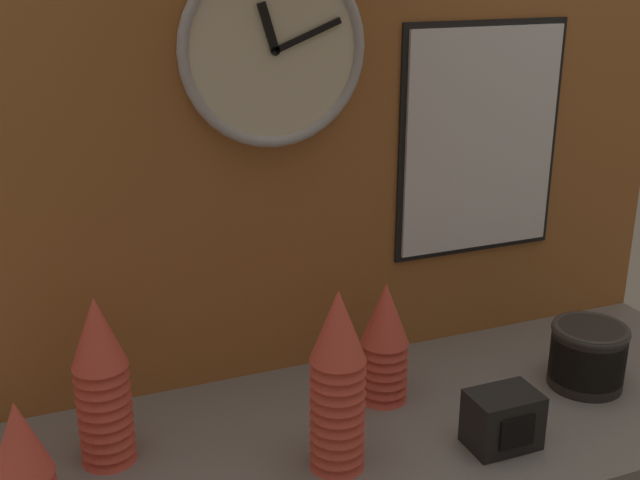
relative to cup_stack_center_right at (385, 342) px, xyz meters
The scene contains 10 objects.
ground_plane 0.17m from the cup_stack_center_right, 136.19° to the right, with size 1.60×0.56×0.04m, color slate.
wall_tiled_back 0.46m from the cup_stack_center_right, 112.00° to the left, with size 1.60×0.03×1.05m.
cup_stack_center_right is the anchor object (origin of this frame).
cup_stack_left 0.50m from the cup_stack_center_right, behind, with size 0.09×0.09×0.29m.
cup_stack_center 0.23m from the cup_stack_center_right, 135.26° to the right, with size 0.09×0.09×0.31m.
cup_stack_far_left 0.64m from the cup_stack_center_right, behind, with size 0.09×0.09×0.20m.
bowl_stack_far_right 0.40m from the cup_stack_center_right, 14.56° to the right, with size 0.15×0.15×0.12m.
wall_clock 0.56m from the cup_stack_center_right, 132.83° to the left, with size 0.34×0.03×0.34m.
menu_board 0.46m from the cup_stack_center_right, 30.52° to the left, with size 0.36×0.01×0.47m.
napkin_dispenser 0.25m from the cup_stack_center_right, 60.40° to the right, with size 0.12×0.09×0.10m.
Camera 1 is at (-0.52, -1.10, 0.79)m, focal length 45.00 mm.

